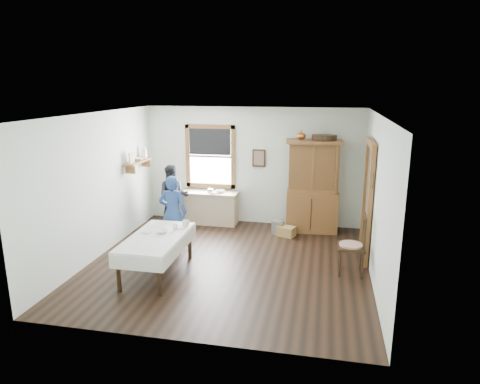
# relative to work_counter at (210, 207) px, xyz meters

# --- Properties ---
(room) EXTENTS (5.01, 5.01, 2.70)m
(room) POSITION_rel_work_counter_xyz_m (0.97, -2.22, 0.97)
(room) COLOR black
(room) RESTS_ON ground
(window) EXTENTS (1.18, 0.07, 1.48)m
(window) POSITION_rel_work_counter_xyz_m (-0.03, 0.25, 1.26)
(window) COLOR white
(window) RESTS_ON room
(doorway) EXTENTS (0.09, 1.14, 2.22)m
(doorway) POSITION_rel_work_counter_xyz_m (3.42, -1.37, 0.78)
(doorway) COLOR #423B2F
(doorway) RESTS_ON room
(wall_shelf) EXTENTS (0.24, 1.00, 0.44)m
(wall_shelf) POSITION_rel_work_counter_xyz_m (-1.40, -0.68, 1.19)
(wall_shelf) COLOR brown
(wall_shelf) RESTS_ON room
(framed_picture) EXTENTS (0.30, 0.04, 0.40)m
(framed_picture) POSITION_rel_work_counter_xyz_m (1.12, 0.24, 1.17)
(framed_picture) COLOR #302010
(framed_picture) RESTS_ON room
(rug_beater) EXTENTS (0.01, 0.27, 0.27)m
(rug_beater) POSITION_rel_work_counter_xyz_m (3.42, -1.92, 1.34)
(rug_beater) COLOR black
(rug_beater) RESTS_ON room
(work_counter) EXTENTS (1.33, 0.51, 0.76)m
(work_counter) POSITION_rel_work_counter_xyz_m (0.00, 0.00, 0.00)
(work_counter) COLOR tan
(work_counter) RESTS_ON room
(china_hutch) EXTENTS (1.24, 0.67, 2.04)m
(china_hutch) POSITION_rel_work_counter_xyz_m (2.36, -0.08, 0.64)
(china_hutch) COLOR brown
(china_hutch) RESTS_ON room
(dining_table) EXTENTS (0.90, 1.71, 0.68)m
(dining_table) POSITION_rel_work_counter_xyz_m (-0.14, -2.87, -0.04)
(dining_table) COLOR silver
(dining_table) RESTS_ON room
(spindle_chair) EXTENTS (0.50, 0.50, 1.08)m
(spindle_chair) POSITION_rel_work_counter_xyz_m (3.12, -2.21, 0.16)
(spindle_chair) COLOR #302010
(spindle_chair) RESTS_ON room
(pail) EXTENTS (0.36, 0.36, 0.30)m
(pail) POSITION_rel_work_counter_xyz_m (1.66, -0.42, -0.23)
(pail) COLOR #9E9FA6
(pail) RESTS_ON room
(wicker_basket) EXTENTS (0.43, 0.37, 0.21)m
(wicker_basket) POSITION_rel_work_counter_xyz_m (1.86, -0.53, -0.27)
(wicker_basket) COLOR #AC8E4D
(wicker_basket) RESTS_ON room
(woman_blue) EXTENTS (0.54, 0.39, 1.38)m
(woman_blue) POSITION_rel_work_counter_xyz_m (-0.28, -1.69, 0.31)
(woman_blue) COLOR navy
(woman_blue) RESTS_ON room
(figure_dark) EXTENTS (0.77, 0.66, 1.34)m
(figure_dark) POSITION_rel_work_counter_xyz_m (-0.71, -0.48, 0.29)
(figure_dark) COLOR black
(figure_dark) RESTS_ON room
(table_cup_a) EXTENTS (0.14, 0.14, 0.11)m
(table_cup_a) POSITION_rel_work_counter_xyz_m (0.18, -2.26, 0.36)
(table_cup_a) COLOR white
(table_cup_a) RESTS_ON dining_table
(table_cup_b) EXTENTS (0.12, 0.12, 0.09)m
(table_cup_b) POSITION_rel_work_counter_xyz_m (0.06, -2.49, 0.35)
(table_cup_b) COLOR white
(table_cup_b) RESTS_ON dining_table
(table_bowl) EXTENTS (0.28, 0.28, 0.05)m
(table_bowl) POSITION_rel_work_counter_xyz_m (-0.10, -2.69, 0.33)
(table_bowl) COLOR white
(table_bowl) RESTS_ON dining_table
(counter_book) EXTENTS (0.22, 0.27, 0.02)m
(counter_book) POSITION_rel_work_counter_xyz_m (0.05, -0.09, 0.39)
(counter_book) COLOR #786150
(counter_book) RESTS_ON work_counter
(counter_bowl) EXTENTS (0.21, 0.21, 0.06)m
(counter_bowl) POSITION_rel_work_counter_xyz_m (0.27, -0.03, 0.41)
(counter_bowl) COLOR white
(counter_bowl) RESTS_ON work_counter
(shelf_bowl) EXTENTS (0.22, 0.22, 0.05)m
(shelf_bowl) POSITION_rel_work_counter_xyz_m (-1.40, -0.67, 1.22)
(shelf_bowl) COLOR white
(shelf_bowl) RESTS_ON wall_shelf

